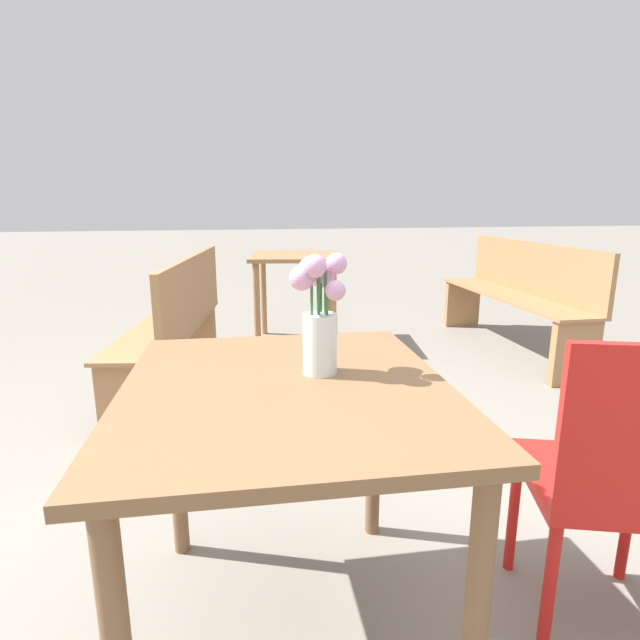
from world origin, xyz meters
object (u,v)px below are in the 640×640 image
object	(u,v)px
cafe_chair	(620,475)
table_back	(296,271)
bench_near	(178,325)
flower_vase	(319,316)
bench_middle	(519,292)
table_front	(287,424)

from	to	relation	value
cafe_chair	table_back	size ratio (longest dim) A/B	1.05
bench_near	flower_vase	bearing A→B (deg)	-73.42
cafe_chair	table_back	xyz separation A→B (m)	(-0.40, 3.03, 0.11)
table_back	cafe_chair	bearing A→B (deg)	-82.54
flower_vase	cafe_chair	world-z (taller)	flower_vase
bench_middle	table_back	size ratio (longest dim) A/B	2.09
bench_middle	table_back	xyz separation A→B (m)	(-1.69, 0.51, 0.14)
cafe_chair	bench_near	distance (m)	2.34
flower_vase	table_back	world-z (taller)	flower_vase
table_front	bench_middle	size ratio (longest dim) A/B	0.53
table_front	flower_vase	distance (m)	0.28
bench_near	bench_middle	xyz separation A→B (m)	(2.53, 0.54, 0.02)
bench_middle	table_back	bearing A→B (deg)	163.30
table_front	table_back	size ratio (longest dim) A/B	1.12
bench_near	bench_middle	distance (m)	2.59
cafe_chair	table_back	world-z (taller)	cafe_chair
flower_vase	cafe_chair	size ratio (longest dim) A/B	0.36
table_front	bench_near	world-z (taller)	bench_near
table_front	bench_near	size ratio (longest dim) A/B	0.63
cafe_chair	bench_near	bearing A→B (deg)	122.02
table_front	bench_middle	world-z (taller)	bench_middle
table_back	bench_near	bearing A→B (deg)	-128.66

